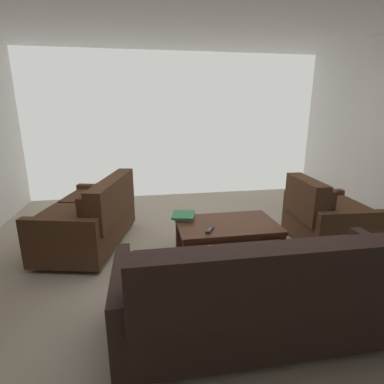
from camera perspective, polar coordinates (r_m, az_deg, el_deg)
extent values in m
cube|color=tan|center=(3.11, 3.68, -15.04)|extent=(5.28, 5.68, 0.01)
cylinder|color=black|center=(3.10, 25.93, -16.11)|extent=(0.05, 0.05, 0.06)
cylinder|color=black|center=(2.61, -9.27, -21.03)|extent=(0.05, 0.05, 0.06)
cylinder|color=black|center=(2.11, -9.07, -31.92)|extent=(0.05, 0.05, 0.06)
cube|color=black|center=(2.36, 13.25, -19.33)|extent=(1.88, 0.80, 0.37)
cube|color=black|center=(2.54, 26.86, -11.80)|extent=(0.59, 0.70, 0.10)
cube|color=black|center=(2.25, 13.44, -14.10)|extent=(0.59, 0.70, 0.10)
cube|color=black|center=(2.11, -3.14, -15.88)|extent=(0.59, 0.70, 0.10)
cube|color=black|center=(1.91, 17.90, -15.89)|extent=(1.88, 0.19, 0.45)
cube|color=black|center=(2.32, 30.80, -11.58)|extent=(0.56, 0.12, 0.31)
cube|color=black|center=(2.00, 16.44, -14.33)|extent=(0.56, 0.12, 0.31)
cube|color=black|center=(1.83, -2.30, -16.56)|extent=(0.56, 0.12, 0.31)
cube|color=black|center=(2.18, -13.18, -20.34)|extent=(0.10, 0.79, 0.53)
cylinder|color=black|center=(4.42, -20.25, -5.88)|extent=(0.06, 0.06, 0.06)
cylinder|color=black|center=(3.58, -26.97, -11.88)|extent=(0.06, 0.06, 0.06)
cylinder|color=black|center=(4.20, -12.15, -6.33)|extent=(0.06, 0.06, 0.06)
cylinder|color=black|center=(3.31, -17.05, -13.05)|extent=(0.06, 0.06, 0.06)
cube|color=#4C301E|center=(3.77, -19.18, -6.04)|extent=(1.02, 1.35, 0.36)
cube|color=#4C301E|center=(3.97, -18.11, -1.34)|extent=(0.78, 0.70, 0.10)
cube|color=#4C301E|center=(3.45, -21.72, -4.26)|extent=(0.78, 0.70, 0.10)
cube|color=#4C301E|center=(3.55, -14.89, -1.04)|extent=(0.46, 1.21, 0.44)
cube|color=#4C301E|center=(3.86, -15.06, 0.29)|extent=(0.24, 0.56, 0.31)
cube|color=#4C301E|center=(3.32, -18.30, -2.49)|extent=(0.24, 0.56, 0.31)
cube|color=#4C301E|center=(4.32, -16.02, -2.02)|extent=(0.77, 0.27, 0.52)
cube|color=#4C301E|center=(3.21, -23.73, -9.09)|extent=(0.77, 0.27, 0.52)
cube|color=#4C2819|center=(3.22, 6.73, -6.23)|extent=(1.05, 0.66, 0.04)
cube|color=#4C2819|center=(3.24, 6.70, -6.97)|extent=(0.97, 0.60, 0.05)
cube|color=#4C2819|center=(3.70, 12.59, -6.92)|extent=(0.07, 0.07, 0.37)
cube|color=#4C2819|center=(3.46, -2.49, -8.14)|extent=(0.07, 0.07, 0.37)
cube|color=#4C2819|center=(3.23, 16.46, -10.70)|extent=(0.07, 0.07, 0.37)
cube|color=#4C2819|center=(2.95, -1.01, -12.59)|extent=(0.07, 0.07, 0.37)
cylinder|color=#472D1C|center=(2.81, 32.48, -14.85)|extent=(0.04, 0.04, 0.54)
cylinder|color=black|center=(3.98, 30.50, -9.60)|extent=(0.05, 0.05, 0.06)
cylinder|color=black|center=(4.40, 26.18, -6.66)|extent=(0.05, 0.05, 0.06)
cylinder|color=black|center=(3.63, 21.99, -10.83)|extent=(0.05, 0.05, 0.06)
cylinder|color=black|center=(4.09, 18.31, -7.44)|extent=(0.05, 0.05, 0.06)
cube|color=#4C301E|center=(3.94, 24.63, -5.86)|extent=(0.82, 0.77, 0.34)
cube|color=#4C301E|center=(3.88, 25.26, -2.78)|extent=(0.72, 0.72, 0.10)
cube|color=#4C301E|center=(3.67, 20.84, -1.17)|extent=(0.23, 0.74, 0.46)
cube|color=#4C301E|center=(3.72, 22.35, -1.11)|extent=(0.16, 0.66, 0.32)
cube|color=#4C301E|center=(3.59, 28.07, -7.14)|extent=(0.78, 0.15, 0.50)
cube|color=#4C301E|center=(4.25, 21.96, -3.01)|extent=(0.78, 0.15, 0.50)
cube|color=silver|center=(3.33, -1.37, -4.73)|extent=(0.26, 0.30, 0.03)
cube|color=#337F51|center=(3.31, -1.67, -4.37)|extent=(0.29, 0.32, 0.02)
cube|color=black|center=(3.00, 3.46, -7.22)|extent=(0.12, 0.16, 0.02)
cube|color=#59595B|center=(3.00, 3.47, -7.03)|extent=(0.08, 0.11, 0.00)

